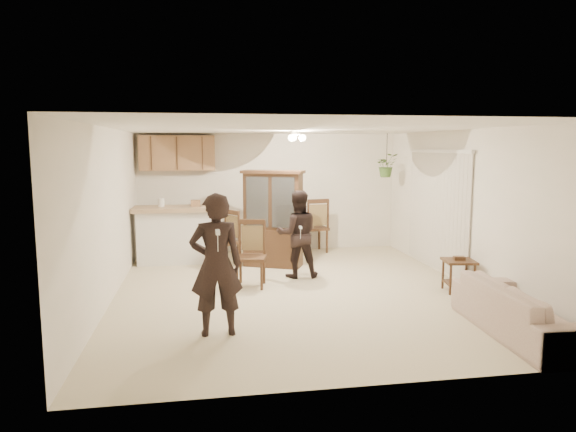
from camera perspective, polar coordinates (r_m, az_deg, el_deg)
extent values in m
plane|color=beige|center=(8.06, 0.96, -8.34)|extent=(6.50, 6.50, 0.00)
cube|color=white|center=(7.75, 1.01, 9.72)|extent=(5.50, 6.50, 0.02)
cube|color=silver|center=(11.00, -2.08, 2.60)|extent=(5.50, 0.02, 2.50)
cube|color=silver|center=(4.69, 8.21, -4.39)|extent=(5.50, 0.02, 2.50)
cube|color=silver|center=(7.80, -19.31, 0.07)|extent=(0.02, 6.50, 2.50)
cube|color=silver|center=(8.73, 19.03, 0.86)|extent=(0.02, 6.50, 2.50)
cube|color=silver|center=(10.13, -11.84, -2.28)|extent=(1.60, 0.55, 1.00)
cube|color=tan|center=(10.05, -11.93, 0.81)|extent=(1.75, 0.70, 0.08)
cube|color=brown|center=(10.70, -12.19, 6.85)|extent=(1.50, 0.34, 0.70)
imported|color=#2E5020|center=(10.69, 10.89, 5.55)|extent=(0.43, 0.37, 0.48)
cylinder|color=black|center=(10.68, 10.93, 7.29)|extent=(0.01, 0.01, 0.65)
imported|color=beige|center=(6.77, 24.58, -8.96)|extent=(0.82, 1.91, 0.73)
imported|color=black|center=(6.10, -8.00, -4.93)|extent=(0.67, 0.45, 1.80)
imported|color=black|center=(8.77, 1.05, -2.48)|extent=(0.68, 0.54, 1.35)
cube|color=#351B13|center=(9.64, -1.65, -3.52)|extent=(1.13, 0.81, 0.70)
cube|color=#351B13|center=(9.51, -1.67, 1.66)|extent=(1.11, 0.76, 1.05)
cube|color=silver|center=(9.51, -1.67, 1.66)|extent=(0.84, 0.39, 0.92)
cube|color=#351B13|center=(9.47, -1.68, 4.93)|extent=(1.22, 0.86, 0.05)
cube|color=#351B13|center=(8.34, 18.48, -4.77)|extent=(0.52, 0.52, 0.04)
cube|color=#351B13|center=(8.42, 18.38, -7.07)|extent=(0.44, 0.44, 0.03)
cube|color=#351B13|center=(8.33, 18.49, -4.46)|extent=(0.18, 0.13, 0.05)
cube|color=#351B13|center=(8.22, -4.17, -4.66)|extent=(0.56, 0.56, 0.05)
cube|color=olive|center=(8.16, -4.19, -2.70)|extent=(0.35, 0.11, 0.41)
cube|color=#351B13|center=(8.12, -4.21, -0.85)|extent=(0.43, 0.13, 0.08)
cube|color=#351B13|center=(9.58, -7.16, -2.95)|extent=(0.65, 0.65, 0.05)
cube|color=olive|center=(9.53, -7.19, -1.27)|extent=(0.23, 0.31, 0.41)
cube|color=#351B13|center=(9.49, -7.22, 0.30)|extent=(0.27, 0.37, 0.08)
cube|color=#351B13|center=(10.92, 2.92, -1.36)|extent=(0.59, 0.59, 0.06)
cube|color=olive|center=(10.87, 2.93, 0.26)|extent=(0.38, 0.11, 0.44)
cube|color=#351B13|center=(10.84, 2.94, 1.77)|extent=(0.47, 0.12, 0.09)
cube|color=white|center=(5.63, -7.82, -1.79)|extent=(0.05, 0.15, 0.05)
cube|color=white|center=(8.39, 1.40, -1.28)|extent=(0.05, 0.13, 0.04)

